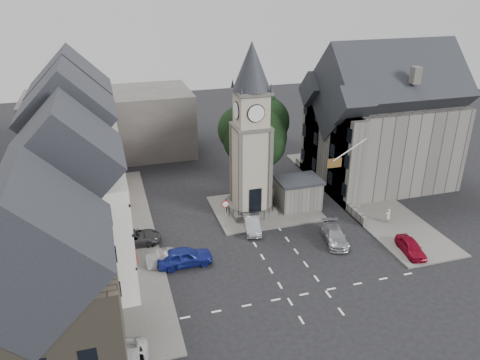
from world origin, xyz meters
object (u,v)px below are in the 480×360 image
object	(u,v)px
clock_tower	(251,133)
car_west_blue	(184,257)
car_east_red	(411,247)
stone_shelter	(298,193)
pedestrian	(388,216)

from	to	relation	value
clock_tower	car_west_blue	world-z (taller)	clock_tower
car_west_blue	car_east_red	size ratio (longest dim) A/B	1.24
stone_shelter	pedestrian	bearing A→B (deg)	-39.38
clock_tower	car_west_blue	distance (m)	12.98
clock_tower	car_east_red	distance (m)	16.96
car_east_red	pedestrian	xyz separation A→B (m)	(0.99, 5.00, 0.15)
stone_shelter	car_west_blue	distance (m)	14.37
stone_shelter	car_east_red	world-z (taller)	stone_shelter
clock_tower	pedestrian	size ratio (longest dim) A/B	10.62
car_west_blue	car_east_red	bearing A→B (deg)	-101.59
clock_tower	stone_shelter	bearing A→B (deg)	-5.84
car_west_blue	car_east_red	world-z (taller)	car_west_blue
clock_tower	stone_shelter	world-z (taller)	clock_tower
clock_tower	car_west_blue	bearing A→B (deg)	-137.25
clock_tower	stone_shelter	size ratio (longest dim) A/B	3.78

